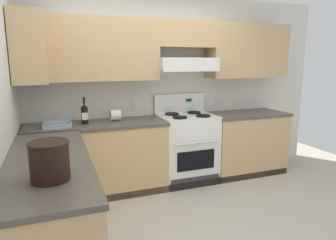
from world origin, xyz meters
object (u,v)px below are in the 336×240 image
object	(u,v)px
stove	(187,147)
bucket	(50,160)
bowl	(57,125)
paper_towel_roll	(115,115)
wine_bottle	(85,113)

from	to	relation	value
stove	bucket	size ratio (longest dim) A/B	4.67
bowl	paper_towel_roll	distance (m)	0.72
bucket	paper_towel_roll	distance (m)	1.99
wine_bottle	bucket	size ratio (longest dim) A/B	1.26
paper_towel_roll	bowl	bearing A→B (deg)	-168.13
wine_bottle	paper_towel_roll	xyz separation A→B (m)	(0.39, 0.07, -0.06)
stove	wine_bottle	distance (m)	1.47
bowl	bucket	bearing A→B (deg)	-92.18
bucket	stove	bearing A→B (deg)	45.04
wine_bottle	paper_towel_roll	bearing A→B (deg)	10.83
stove	wine_bottle	bearing A→B (deg)	179.17
stove	bowl	world-z (taller)	stove
stove	wine_bottle	world-z (taller)	wine_bottle
bowl	stove	bearing A→B (deg)	1.88
bucket	bowl	bearing A→B (deg)	87.82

